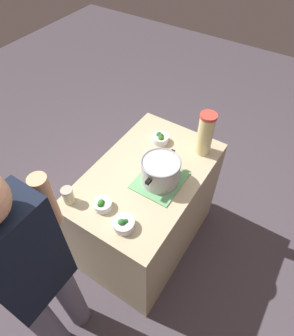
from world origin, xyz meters
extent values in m
plane|color=#4D434C|center=(0.00, 0.00, 0.00)|extent=(8.00, 8.00, 0.00)
cube|color=#BEAF89|center=(0.00, 0.00, 0.44)|extent=(1.08, 0.69, 0.89)
cube|color=#6BAD72|center=(0.01, 0.11, 0.89)|extent=(0.32, 0.28, 0.01)
cylinder|color=#B7B7BC|center=(0.01, 0.11, 0.98)|extent=(0.24, 0.24, 0.17)
torus|color=#99999E|center=(0.01, 0.11, 1.06)|extent=(0.25, 0.25, 0.01)
cube|color=black|center=(-0.13, 0.11, 1.02)|extent=(0.04, 0.02, 0.02)
cube|color=black|center=(0.15, 0.11, 1.02)|extent=(0.04, 0.02, 0.02)
cylinder|color=#F2E197|center=(-0.38, 0.21, 1.04)|extent=(0.11, 0.11, 0.30)
cylinder|color=#E13F33|center=(-0.38, 0.21, 1.20)|extent=(0.11, 0.11, 0.02)
ellipsoid|color=yellow|center=(-0.37, 0.21, 1.12)|extent=(0.04, 0.04, 0.01)
cylinder|color=beige|center=(0.44, -0.27, 0.94)|extent=(0.07, 0.07, 0.10)
cylinder|color=#B2AD99|center=(0.44, -0.27, 0.99)|extent=(0.07, 0.07, 0.01)
cylinder|color=silver|center=(0.37, -0.07, 0.91)|extent=(0.11, 0.11, 0.05)
ellipsoid|color=#2F7829|center=(0.37, -0.08, 0.93)|extent=(0.04, 0.04, 0.05)
ellipsoid|color=#2A761B|center=(0.38, -0.07, 0.94)|extent=(0.04, 0.04, 0.04)
cylinder|color=silver|center=(-0.31, -0.08, 0.91)|extent=(0.12, 0.12, 0.05)
ellipsoid|color=#2F6B1D|center=(-0.31, -0.08, 0.93)|extent=(0.05, 0.05, 0.05)
ellipsoid|color=#236835|center=(-0.31, -0.10, 0.94)|extent=(0.04, 0.04, 0.05)
ellipsoid|color=#36631A|center=(-0.29, -0.07, 0.94)|extent=(0.04, 0.04, 0.05)
cylinder|color=silver|center=(0.41, 0.11, 0.91)|extent=(0.12, 0.12, 0.05)
ellipsoid|color=#28812D|center=(0.42, 0.10, 0.94)|extent=(0.04, 0.04, 0.04)
ellipsoid|color=#266327|center=(0.40, 0.12, 0.93)|extent=(0.04, 0.04, 0.04)
ellipsoid|color=#26642B|center=(0.42, 0.11, 0.94)|extent=(0.04, 0.04, 0.05)
cylinder|color=slate|center=(0.79, -0.07, 0.42)|extent=(0.14, 0.14, 0.83)
cylinder|color=slate|center=(0.99, -0.07, 0.42)|extent=(0.14, 0.14, 0.83)
cube|color=black|center=(0.89, -0.07, 1.15)|extent=(0.34, 0.20, 0.64)
cylinder|color=tan|center=(0.68, -0.07, 1.32)|extent=(0.08, 0.08, 0.30)
camera|label=1|loc=(1.06, 0.69, 2.35)|focal=31.53mm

